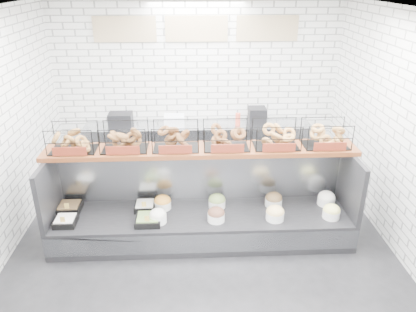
{
  "coord_description": "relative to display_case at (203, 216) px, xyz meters",
  "views": [
    {
      "loc": [
        -0.14,
        -4.37,
        3.34
      ],
      "look_at": [
        0.09,
        0.45,
        1.17
      ],
      "focal_mm": 35.0,
      "sensor_mm": 36.0,
      "label": 1
    }
  ],
  "objects": [
    {
      "name": "room_shell",
      "position": [
        -0.01,
        0.26,
        1.73
      ],
      "size": [
        5.02,
        5.51,
        3.01
      ],
      "color": "white",
      "rests_on": "ground"
    },
    {
      "name": "ground",
      "position": [
        -0.01,
        -0.34,
        -0.33
      ],
      "size": [
        5.5,
        5.5,
        0.0
      ],
      "primitive_type": "plane",
      "color": "black",
      "rests_on": "ground"
    },
    {
      "name": "prep_counter",
      "position": [
        -0.02,
        2.08,
        0.14
      ],
      "size": [
        4.0,
        0.6,
        1.2
      ],
      "color": "#93969B",
      "rests_on": "ground"
    },
    {
      "name": "bagel_shelf",
      "position": [
        -0.01,
        0.17,
        1.06
      ],
      "size": [
        4.1,
        0.5,
        0.4
      ],
      "color": "#532611",
      "rests_on": "display_case"
    },
    {
      "name": "display_case",
      "position": [
        0.0,
        0.0,
        0.0
      ],
      "size": [
        4.0,
        0.9,
        1.2
      ],
      "color": "black",
      "rests_on": "ground"
    }
  ]
}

